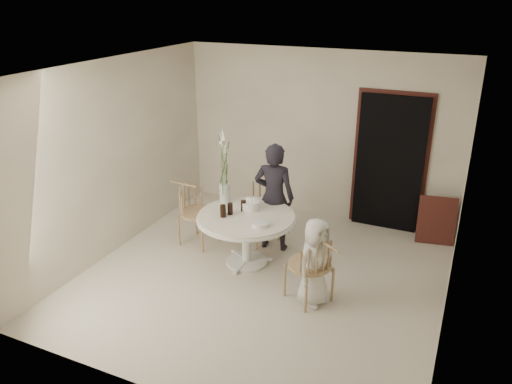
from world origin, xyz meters
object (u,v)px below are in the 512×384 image
at_px(table, 246,223).
at_px(chair_left, 191,205).
at_px(flower_vase, 224,174).
at_px(chair_far, 265,200).
at_px(boy, 315,262).
at_px(girl, 274,197).
at_px(chair_right, 316,262).
at_px(birthday_cake, 250,205).

distance_m(table, chair_left, 1.05).
height_order(chair_left, flower_vase, flower_vase).
xyz_separation_m(table, chair_far, (-0.08, 0.82, 0.00)).
bearing_deg(boy, girl, 64.31).
height_order(chair_right, chair_left, chair_left).
xyz_separation_m(chair_right, girl, (-0.99, 1.11, 0.22)).
height_order(table, chair_left, chair_left).
bearing_deg(birthday_cake, girl, 63.50).
distance_m(chair_right, birthday_cake, 1.40).
relative_size(birthday_cake, flower_vase, 0.24).
distance_m(table, chair_right, 1.28).
bearing_deg(table, flower_vase, 149.61).
relative_size(chair_left, boy, 0.83).
xyz_separation_m(chair_left, flower_vase, (0.56, 0.02, 0.56)).
height_order(chair_left, boy, boy).
relative_size(boy, birthday_cake, 4.26).
relative_size(chair_right, flower_vase, 0.82).
distance_m(chair_right, girl, 1.50).
relative_size(girl, flower_vase, 1.45).
bearing_deg(boy, chair_far, 64.91).
height_order(table, chair_right, chair_right).
height_order(chair_far, chair_right, chair_far).
distance_m(table, girl, 0.62).
bearing_deg(chair_right, boy, -110.63).
bearing_deg(birthday_cake, table, -80.69).
bearing_deg(table, girl, 74.02).
bearing_deg(girl, table, 67.31).
bearing_deg(boy, chair_right, -120.33).
bearing_deg(table, boy, -23.84).
xyz_separation_m(chair_right, chair_left, (-2.17, 0.78, 0.01)).
relative_size(chair_far, flower_vase, 0.87).
xyz_separation_m(chair_far, girl, (0.24, -0.24, 0.18)).
distance_m(chair_right, boy, 0.05).
distance_m(boy, birthday_cake, 1.37).
xyz_separation_m(chair_right, boy, (-0.02, 0.03, -0.03)).
bearing_deg(chair_far, boy, -22.81).
relative_size(girl, boy, 1.44).
height_order(chair_right, birthday_cake, birthday_cake).
height_order(table, flower_vase, flower_vase).
distance_m(chair_far, birthday_cake, 0.66).
xyz_separation_m(table, flower_vase, (-0.46, 0.27, 0.54)).
height_order(chair_left, birthday_cake, chair_left).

